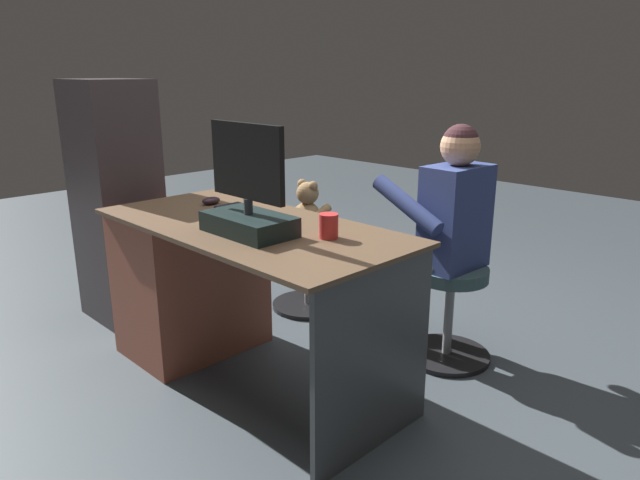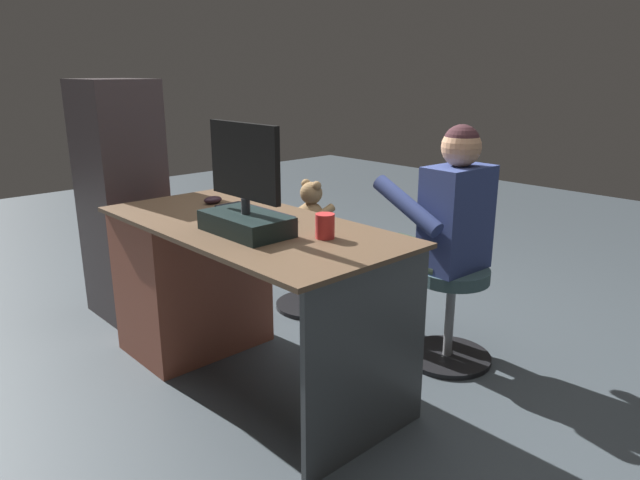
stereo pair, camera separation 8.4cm
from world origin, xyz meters
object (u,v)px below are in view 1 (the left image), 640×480
(computer_mouse, at_px, (211,201))
(office_chair_teddy, at_px, (308,263))
(teddy_bear, at_px, (309,209))
(desk, at_px, (202,279))
(keyboard, at_px, (254,213))
(visitor_chair, at_px, (449,306))
(monitor, at_px, (248,203))
(cup, at_px, (329,226))
(person, at_px, (437,223))
(tv_remote, at_px, (225,217))

(computer_mouse, distance_m, office_chair_teddy, 0.82)
(computer_mouse, relative_size, teddy_bear, 0.32)
(desk, relative_size, teddy_bear, 4.86)
(keyboard, height_order, teddy_bear, teddy_bear)
(computer_mouse, height_order, office_chair_teddy, computer_mouse)
(visitor_chair, bearing_deg, teddy_bear, 2.16)
(monitor, relative_size, computer_mouse, 4.53)
(cup, height_order, teddy_bear, cup)
(keyboard, relative_size, cup, 4.36)
(teddy_bear, bearing_deg, visitor_chair, -177.84)
(keyboard, height_order, computer_mouse, computer_mouse)
(person, bearing_deg, computer_mouse, 40.55)
(keyboard, relative_size, teddy_bear, 1.41)
(cup, xyz_separation_m, person, (-0.01, -0.72, -0.12))
(keyboard, relative_size, office_chair_teddy, 0.89)
(monitor, relative_size, teddy_bear, 1.46)
(cup, bearing_deg, person, -91.13)
(cup, bearing_deg, visitor_chair, -98.76)
(office_chair_teddy, relative_size, person, 0.41)
(visitor_chair, relative_size, person, 0.41)
(computer_mouse, relative_size, visitor_chair, 0.20)
(keyboard, bearing_deg, tv_remote, 68.79)
(keyboard, xyz_separation_m, cup, (-0.49, 0.02, 0.04))
(computer_mouse, bearing_deg, tv_remote, 156.83)
(tv_remote, relative_size, visitor_chair, 0.32)
(computer_mouse, bearing_deg, office_chair_teddy, -88.36)
(tv_remote, relative_size, person, 0.13)
(visitor_chair, xyz_separation_m, person, (0.10, 0.00, 0.39))
(monitor, distance_m, computer_mouse, 0.59)
(monitor, bearing_deg, computer_mouse, -19.55)
(computer_mouse, relative_size, tv_remote, 0.64)
(office_chair_teddy, height_order, teddy_bear, teddy_bear)
(keyboard, bearing_deg, person, -125.56)
(tv_remote, bearing_deg, teddy_bear, -46.89)
(computer_mouse, height_order, teddy_bear, computer_mouse)
(cup, bearing_deg, monitor, 33.96)
(tv_remote, height_order, visitor_chair, tv_remote)
(person, bearing_deg, tv_remote, 56.35)
(computer_mouse, relative_size, office_chair_teddy, 0.20)
(monitor, height_order, keyboard, monitor)
(computer_mouse, xyz_separation_m, person, (-0.82, -0.70, -0.09))
(desk, height_order, cup, cup)
(desk, relative_size, person, 1.28)
(computer_mouse, bearing_deg, person, -139.45)
(office_chair_teddy, height_order, visitor_chair, same)
(keyboard, relative_size, person, 0.37)
(monitor, distance_m, cup, 0.33)
(cup, bearing_deg, teddy_bear, -39.70)
(desk, xyz_separation_m, office_chair_teddy, (0.05, -0.76, -0.11))
(desk, height_order, keyboard, keyboard)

